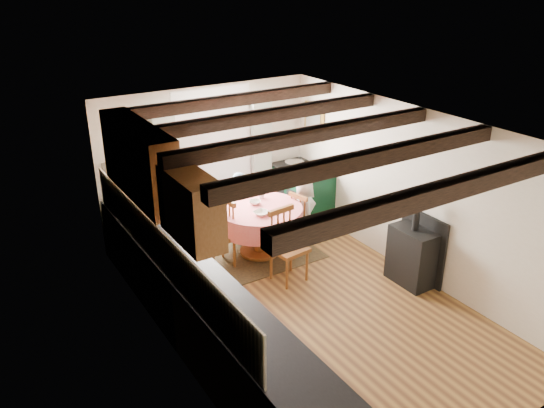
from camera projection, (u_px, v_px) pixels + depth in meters
floor at (304, 305)px, 7.18m from camera, size 3.60×5.50×0.00m
ceiling at (309, 127)px, 6.22m from camera, size 3.60×5.50×0.00m
wall_back at (208, 160)px, 8.84m from camera, size 3.60×0.00×2.40m
wall_front at (497, 343)px, 4.56m from camera, size 3.60×0.00×2.40m
wall_left at (169, 261)px, 5.83m from camera, size 0.00×5.50×2.40m
wall_right at (413, 193)px, 7.57m from camera, size 0.00×5.50×2.40m
beam_a at (445, 191)px, 4.70m from camera, size 3.60×0.16×0.16m
beam_b at (367, 159)px, 5.48m from camera, size 3.60×0.16×0.16m
beam_c at (309, 135)px, 6.26m from camera, size 3.60×0.16×0.16m
beam_d at (264, 116)px, 7.03m from camera, size 3.60×0.16×0.16m
beam_e at (227, 101)px, 7.81m from camera, size 3.60×0.16×0.16m
splash_left at (160, 249)px, 6.07m from camera, size 0.02×4.50×0.55m
splash_back at (149, 172)px, 8.33m from camera, size 1.40×0.02×0.55m
base_cabinet_left at (198, 312)px, 6.28m from camera, size 0.60×5.30×0.88m
base_cabinet_back at (157, 224)px, 8.40m from camera, size 1.30×0.60×0.88m
worktop_left at (198, 277)px, 6.10m from camera, size 0.64×5.30×0.04m
worktop_back at (155, 197)px, 8.20m from camera, size 1.30×0.64×0.04m
wall_cabinet_glass at (139, 160)px, 6.54m from camera, size 0.34×1.80×0.90m
wall_cabinet_solid at (191, 207)px, 5.39m from camera, size 0.34×0.90×0.70m
window_frame at (213, 136)px, 8.71m from camera, size 1.34×0.03×1.54m
window_pane at (213, 135)px, 8.72m from camera, size 1.20×0.01×1.40m
curtain_left at (167, 177)px, 8.43m from camera, size 0.35×0.10×2.10m
curtain_right at (262, 158)px, 9.26m from camera, size 0.35×0.10×2.10m
curtain_rod at (214, 99)px, 8.41m from camera, size 2.00×0.03×0.03m
wall_picture at (314, 121)px, 9.15m from camera, size 0.04×0.50×0.60m
wall_plate at (264, 121)px, 9.12m from camera, size 0.30×0.02×0.30m
rug at (260, 253)px, 8.45m from camera, size 1.69×1.32×0.01m
dining_table at (260, 231)px, 8.30m from camera, size 1.30×1.30×0.78m
chair_near at (289, 246)px, 7.56m from camera, size 0.50×0.52×1.05m
chair_left at (217, 234)px, 7.91m from camera, size 0.48×0.46×1.05m
chair_right at (304, 218)px, 8.60m from camera, size 0.48×0.46×0.89m
aga_range at (302, 194)px, 9.40m from camera, size 0.68×1.05×0.97m
cast_iron_stove at (414, 242)px, 7.45m from camera, size 0.38×0.64×1.27m
child_far at (238, 205)px, 8.77m from camera, size 0.47×0.38×1.12m
child_right at (304, 210)px, 8.63m from camera, size 0.48×0.61×1.10m
bowl_a at (261, 213)px, 7.89m from camera, size 0.25×0.25×0.05m
bowl_b at (255, 202)px, 8.25m from camera, size 0.25×0.25×0.05m
cup at (262, 195)px, 8.45m from camera, size 0.14×0.14×0.10m
canister_tall at (142, 191)px, 8.06m from camera, size 0.13×0.13×0.23m
canister_wide at (162, 188)px, 8.21m from camera, size 0.18×0.18×0.19m
canister_slim at (167, 186)px, 8.15m from camera, size 0.11×0.11×0.30m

